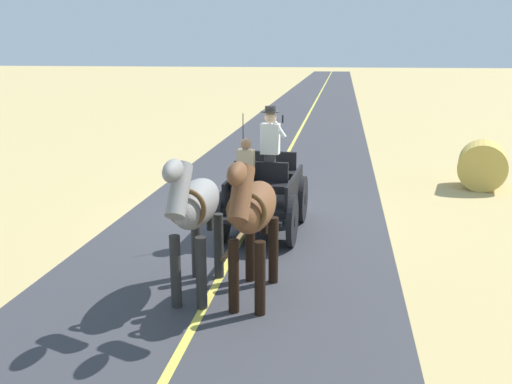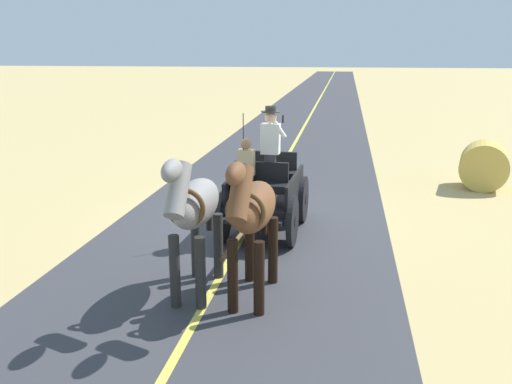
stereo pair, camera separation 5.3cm
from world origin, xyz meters
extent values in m
plane|color=tan|center=(0.00, 0.00, 0.00)|extent=(200.00, 200.00, 0.00)
cube|color=#38383D|center=(0.00, 0.00, 0.00)|extent=(5.61, 160.00, 0.01)
cube|color=#DBCC4C|center=(0.00, 0.00, 0.01)|extent=(0.12, 160.00, 0.00)
cube|color=black|center=(-0.38, 0.66, 0.66)|extent=(1.32, 2.26, 0.12)
cube|color=black|center=(-0.95, 0.69, 0.94)|extent=(0.17, 2.09, 0.44)
cube|color=black|center=(0.19, 0.63, 0.94)|extent=(0.17, 2.09, 0.44)
cube|color=black|center=(-0.32, 1.88, 0.56)|extent=(1.09, 0.30, 0.08)
cube|color=black|center=(-0.45, -0.54, 0.48)|extent=(0.73, 0.24, 0.06)
cube|color=black|center=(-0.35, 1.26, 1.04)|extent=(1.04, 0.41, 0.14)
cube|color=black|center=(-0.36, 1.08, 1.26)|extent=(1.02, 0.13, 0.44)
cube|color=black|center=(-0.41, 0.16, 1.04)|extent=(1.04, 0.41, 0.14)
cube|color=black|center=(-0.42, -0.02, 1.26)|extent=(1.02, 0.13, 0.44)
cylinder|color=black|center=(-0.99, 1.46, 0.48)|extent=(0.15, 0.96, 0.96)
cylinder|color=black|center=(-0.99, 1.46, 0.48)|extent=(0.13, 0.22, 0.21)
cylinder|color=black|center=(0.31, 1.39, 0.48)|extent=(0.15, 0.96, 0.96)
cylinder|color=black|center=(0.31, 1.39, 0.48)|extent=(0.13, 0.22, 0.21)
cylinder|color=black|center=(-1.07, -0.08, 0.48)|extent=(0.15, 0.96, 0.96)
cylinder|color=black|center=(-1.07, -0.08, 0.48)|extent=(0.13, 0.22, 0.21)
cylinder|color=black|center=(0.23, -0.15, 0.48)|extent=(0.15, 0.96, 0.96)
cylinder|color=black|center=(0.23, -0.15, 0.48)|extent=(0.13, 0.22, 0.21)
cylinder|color=brown|center=(-0.27, 2.85, 0.61)|extent=(0.18, 2.00, 0.07)
cylinder|color=black|center=(-0.05, 1.25, 1.74)|extent=(0.02, 0.02, 1.30)
cylinder|color=#2D2D33|center=(-0.51, 1.00, 1.17)|extent=(0.22, 0.22, 0.90)
cube|color=silver|center=(-0.51, 1.00, 1.90)|extent=(0.35, 0.24, 0.56)
sphere|color=beige|center=(-0.51, 1.00, 2.30)|extent=(0.22, 0.22, 0.22)
cylinder|color=black|center=(-0.51, 1.00, 2.40)|extent=(0.36, 0.36, 0.01)
cylinder|color=black|center=(-0.51, 1.00, 2.45)|extent=(0.20, 0.20, 0.10)
cylinder|color=silver|center=(-0.69, 1.04, 2.08)|extent=(0.26, 0.09, 0.32)
cube|color=black|center=(-0.75, 1.07, 2.28)|extent=(0.02, 0.07, 0.14)
cube|color=#2D2D33|center=(-0.09, 1.37, 1.18)|extent=(0.30, 0.33, 0.14)
cube|color=tan|center=(-0.10, 1.25, 1.49)|extent=(0.31, 0.22, 0.48)
sphere|color=#9E7051|center=(-0.10, 1.25, 1.84)|extent=(0.20, 0.20, 0.20)
ellipsoid|color=brown|center=(-0.65, 3.68, 1.37)|extent=(0.63, 1.58, 0.64)
cylinder|color=black|center=(-0.80, 4.23, 0.53)|extent=(0.15, 0.15, 1.05)
cylinder|color=black|center=(-0.44, 4.21, 0.53)|extent=(0.15, 0.15, 1.05)
cylinder|color=black|center=(-0.85, 3.14, 0.53)|extent=(0.15, 0.15, 1.05)
cylinder|color=black|center=(-0.49, 3.12, 0.53)|extent=(0.15, 0.15, 1.05)
cylinder|color=brown|center=(-0.61, 4.52, 1.77)|extent=(0.29, 0.66, 0.73)
ellipsoid|color=brown|center=(-0.60, 4.74, 2.07)|extent=(0.24, 0.55, 0.28)
cube|color=black|center=(-0.61, 4.50, 1.81)|extent=(0.08, 0.50, 0.56)
cylinder|color=black|center=(-0.68, 2.94, 1.07)|extent=(0.11, 0.11, 0.70)
torus|color=brown|center=(-0.62, 4.22, 1.45)|extent=(0.55, 0.09, 0.55)
ellipsoid|color=gray|center=(0.20, 3.63, 1.37)|extent=(0.56, 1.56, 0.64)
cylinder|color=#272726|center=(0.02, 4.18, 0.53)|extent=(0.15, 0.15, 1.05)
cylinder|color=#272726|center=(0.38, 4.18, 0.53)|extent=(0.15, 0.15, 1.05)
cylinder|color=#272726|center=(0.02, 3.09, 0.53)|extent=(0.15, 0.15, 1.05)
cylinder|color=#272726|center=(0.38, 3.08, 0.53)|extent=(0.15, 0.15, 1.05)
cylinder|color=gray|center=(0.20, 4.47, 1.77)|extent=(0.26, 0.65, 0.73)
ellipsoid|color=gray|center=(0.20, 4.69, 2.07)|extent=(0.22, 0.54, 0.28)
cube|color=#272726|center=(0.20, 4.45, 1.81)|extent=(0.06, 0.50, 0.56)
cylinder|color=#272726|center=(0.20, 2.89, 1.07)|extent=(0.11, 0.11, 0.70)
torus|color=brown|center=(0.20, 4.18, 1.45)|extent=(0.55, 0.07, 0.55)
cylinder|color=gold|center=(-5.44, -3.67, 0.60)|extent=(1.41, 1.33, 1.20)
camera|label=1|loc=(-1.80, 11.04, 3.51)|focal=38.80mm
camera|label=2|loc=(-1.86, 11.03, 3.51)|focal=38.80mm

